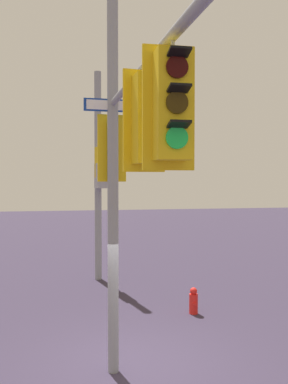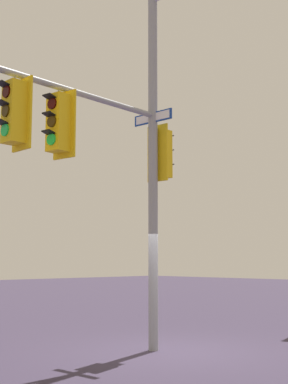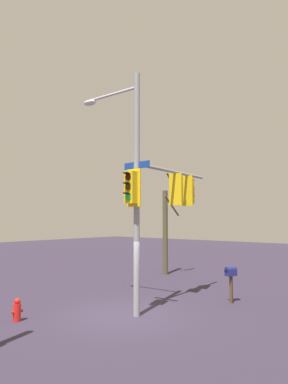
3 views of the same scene
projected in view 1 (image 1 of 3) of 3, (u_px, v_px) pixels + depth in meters
name	position (u px, v px, depth m)	size (l,w,h in m)	color
ground_plane	(132.00, 365.00, 8.00)	(80.00, 80.00, 0.00)	#332A3D
main_signal_pole_assembly	(132.00, 124.00, 6.53)	(5.54, 3.22, 8.45)	gray
secondary_pole_assembly	(99.00, 174.00, 14.61)	(0.80, 0.46, 7.68)	gray
fire_hydrant	(194.00, 301.00, 11.05)	(0.38, 0.24, 0.73)	red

